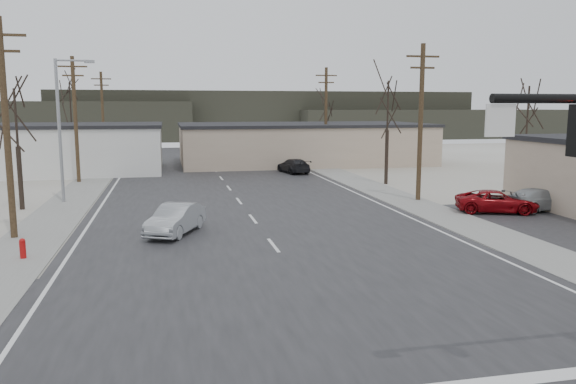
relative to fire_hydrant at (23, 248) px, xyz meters
name	(u,v)px	position (x,y,z in m)	size (l,w,h in m)	color
ground	(323,310)	(10.20, -8.00, -0.45)	(140.00, 140.00, 0.00)	silver
main_road	(250,216)	(10.20, 7.00, -0.43)	(18.00, 110.00, 0.05)	#242326
cross_road	(323,310)	(10.20, -8.00, -0.43)	(90.00, 10.00, 0.04)	#242326
sidewalk_left	(65,207)	(-0.40, 12.00, -0.42)	(3.00, 90.00, 0.06)	gray
sidewalk_right	(393,196)	(20.80, 12.00, -0.42)	(3.00, 90.00, 0.06)	gray
fire_hydrant	(23,248)	(0.00, 0.00, 0.00)	(0.24, 0.24, 0.87)	#A50C0C
building_left_far	(39,148)	(-5.80, 32.00, 1.80)	(22.30, 12.30, 4.50)	silver
building_right_far	(302,143)	(20.20, 36.00, 1.70)	(26.30, 14.30, 4.30)	tan
upole_left_b	(6,125)	(-1.30, 4.00, 4.77)	(2.20, 0.30, 10.00)	#4A3722
upole_left_c	(75,117)	(-1.30, 24.00, 4.77)	(2.20, 0.30, 10.00)	#4A3722
upole_left_d	(103,114)	(-1.30, 44.00, 4.77)	(2.20, 0.30, 10.00)	#4A3722
upole_right_a	(421,120)	(21.70, 10.00, 4.77)	(2.20, 0.30, 10.00)	#4A3722
upole_right_b	(326,115)	(21.70, 32.00, 4.77)	(2.20, 0.30, 10.00)	#4A3722
streetlight_main	(62,122)	(-0.60, 14.00, 4.64)	(2.40, 0.25, 9.00)	gray
tree_left_near	(16,121)	(-2.80, 12.00, 4.78)	(3.30, 3.30, 7.35)	#2D221B
tree_right_mid	(388,109)	(22.70, 18.00, 5.48)	(3.74, 3.74, 8.33)	#2D221B
tree_left_far	(70,105)	(-3.80, 38.00, 5.83)	(3.96, 3.96, 8.82)	#2D221B
tree_right_far	(326,111)	(25.20, 44.00, 5.13)	(3.52, 3.52, 7.84)	#2D221B
tree_lot	(528,113)	(32.20, 14.00, 5.13)	(3.52, 3.52, 7.84)	#2D221B
hill_center	(265,115)	(25.20, 88.00, 4.05)	(80.00, 18.00, 9.00)	#333026
hill_right	(440,123)	(60.20, 82.00, 2.30)	(60.00, 18.00, 5.50)	#333026
sedan_crossing	(176,219)	(6.07, 3.27, 0.30)	(1.49, 4.28, 1.41)	gray
car_far_a	(294,166)	(17.10, 26.58, 0.25)	(1.83, 4.50, 1.31)	black
car_far_b	(191,154)	(8.39, 41.63, 0.27)	(1.60, 3.98, 1.36)	black
car_parked_red	(497,202)	(24.22, 5.00, 0.21)	(2.10, 4.56, 1.27)	maroon
car_parked_silver	(540,200)	(27.02, 5.00, 0.23)	(1.81, 4.45, 1.29)	#969CA0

